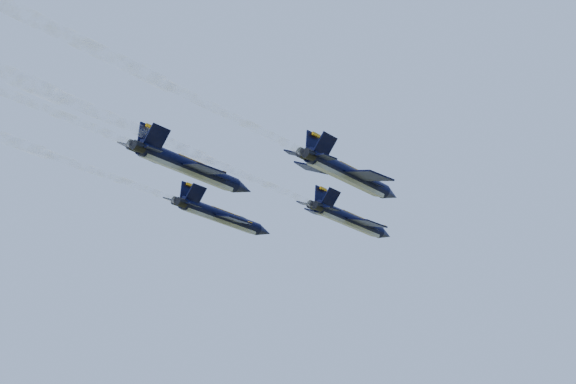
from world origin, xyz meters
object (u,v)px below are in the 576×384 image
Objects in this scene: jet_left at (223,217)px; jet_lead at (351,221)px; jet_right at (350,175)px; jet_slot at (192,168)px.

jet_lead is at bearing 48.53° from jet_left.
jet_right is 19.01m from jet_slot.
jet_lead is at bearing 89.30° from jet_slot.
jet_lead is 29.53m from jet_slot.
jet_lead is at bearing 128.32° from jet_right.
jet_left is 1.00× the size of jet_slot.
jet_slot is (-4.85, -29.13, 0.00)m from jet_lead.
jet_slot is at bearing -52.35° from jet_left.
jet_lead and jet_slot have the same top height.
jet_lead is 1.00× the size of jet_slot.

